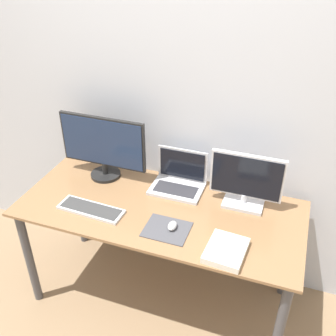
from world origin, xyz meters
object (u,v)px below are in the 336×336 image
Objects in this scene: laptop at (179,179)px; keyboard at (91,209)px; monitor_right at (246,181)px; mouse at (172,226)px; book at (226,250)px; monitor_left at (103,146)px.

keyboard is (-0.40, -0.40, -0.05)m from laptop.
laptop is at bearing 173.99° from monitor_right.
mouse reaches higher than keyboard.
book reaches higher than keyboard.
laptop is (0.49, 0.04, -0.16)m from monitor_left.
book is at bearing -5.26° from keyboard.
keyboard is 1.61× the size of book.
laptop reaches higher than keyboard.
keyboard is 0.49m from mouse.
mouse is at bearing 0.71° from keyboard.
laptop is at bearing 130.53° from book.
monitor_right is (0.90, -0.00, -0.06)m from monitor_left.
mouse is (-0.32, -0.35, -0.14)m from monitor_right.
keyboard is 0.81m from book.
monitor_right reaches higher than keyboard.
monitor_right is 5.67× the size of mouse.
laptop is 0.81× the size of keyboard.
mouse is (0.58, -0.35, -0.20)m from monitor_left.
mouse is at bearing 165.59° from book.
mouse reaches higher than book.
monitor_right is at bearing -6.01° from laptop.
laptop is 0.57m from keyboard.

